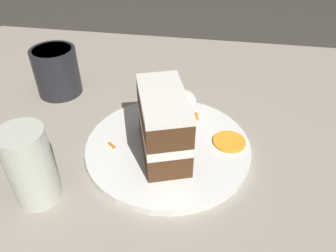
% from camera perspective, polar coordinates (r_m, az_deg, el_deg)
% --- Properties ---
extents(ground_plane, '(6.00, 6.00, 0.00)m').
position_cam_1_polar(ground_plane, '(0.53, 0.83, -11.18)').
color(ground_plane, '#38332D').
rests_on(ground_plane, ground).
extents(dining_table, '(1.19, 1.03, 0.04)m').
position_cam_1_polar(dining_table, '(0.51, 0.84, -9.87)').
color(dining_table, gray).
rests_on(dining_table, ground).
extents(plate, '(0.27, 0.27, 0.01)m').
position_cam_1_polar(plate, '(0.54, 0.00, -3.61)').
color(plate, white).
rests_on(plate, dining_table).
extents(cake_slice, '(0.10, 0.14, 0.11)m').
position_cam_1_polar(cake_slice, '(0.49, -0.82, 0.32)').
color(cake_slice, '#4C2D19').
rests_on(cake_slice, plate).
extents(cream_dollop, '(0.05, 0.05, 0.04)m').
position_cam_1_polar(cream_dollop, '(0.59, 2.50, 4.30)').
color(cream_dollop, white).
rests_on(cream_dollop, plate).
extents(orange_garnish, '(0.05, 0.05, 0.00)m').
position_cam_1_polar(orange_garnish, '(0.55, 10.61, -2.70)').
color(orange_garnish, orange).
rests_on(orange_garnish, plate).
extents(carrot_shreds_scatter, '(0.14, 0.12, 0.00)m').
position_cam_1_polar(carrot_shreds_scatter, '(0.58, -1.92, 0.65)').
color(carrot_shreds_scatter, orange).
rests_on(carrot_shreds_scatter, plate).
extents(drinking_glass, '(0.06, 0.06, 0.12)m').
position_cam_1_polar(drinking_glass, '(0.47, -22.61, -7.17)').
color(drinking_glass, beige).
rests_on(drinking_glass, dining_table).
extents(coffee_mug, '(0.09, 0.09, 0.10)m').
position_cam_1_polar(coffee_mug, '(0.70, -18.87, 9.25)').
color(coffee_mug, '#232328').
rests_on(coffee_mug, dining_table).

